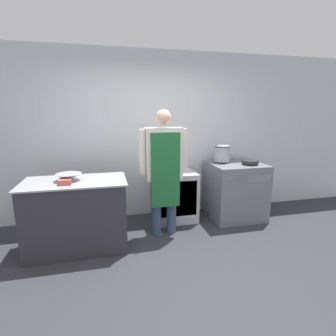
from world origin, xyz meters
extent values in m
plane|color=#2D2D33|center=(0.00, 0.00, 0.00)|extent=(14.00, 14.00, 0.00)
cube|color=silver|center=(0.00, 1.81, 1.35)|extent=(8.00, 0.05, 2.70)
cube|color=#2D2D33|center=(-1.13, 0.86, 0.44)|extent=(1.21, 0.69, 0.88)
cube|color=#9EA0A8|center=(-1.13, 0.86, 0.89)|extent=(1.26, 0.72, 0.02)
cube|color=slate|center=(1.33, 1.34, 0.46)|extent=(0.85, 0.80, 0.92)
cube|color=#9EA0A8|center=(1.33, 0.95, 0.75)|extent=(0.78, 0.03, 0.10)
cube|color=#9EA0A8|center=(1.33, 1.72, 0.93)|extent=(0.85, 0.03, 0.02)
cube|color=silver|center=(0.33, 1.47, 0.40)|extent=(0.67, 0.59, 0.80)
cube|color=silver|center=(0.33, 1.18, 0.44)|extent=(0.57, 0.02, 0.56)
cylinder|color=#38476B|center=(-0.07, 1.00, 0.41)|extent=(0.14, 0.14, 0.82)
cylinder|color=#38476B|center=(0.16, 1.00, 0.41)|extent=(0.14, 0.14, 0.82)
cube|color=silver|center=(0.05, 1.00, 1.18)|extent=(0.50, 0.22, 0.72)
cube|color=#1E6633|center=(0.05, 0.88, 0.96)|extent=(0.40, 0.02, 1.03)
cylinder|color=silver|center=(-0.25, 1.00, 1.21)|extent=(0.09, 0.09, 0.61)
cylinder|color=silver|center=(0.34, 1.00, 1.21)|extent=(0.09, 0.09, 0.61)
sphere|color=beige|center=(0.05, 1.00, 1.67)|extent=(0.21, 0.21, 0.21)
cone|color=#9EA0A8|center=(-1.19, 0.88, 0.95)|extent=(0.31, 0.31, 0.09)
cube|color=#B24C3F|center=(-1.22, 0.72, 0.93)|extent=(0.15, 0.15, 0.06)
cylinder|color=#9EA0A8|center=(1.14, 1.48, 1.06)|extent=(0.27, 0.27, 0.24)
ellipsoid|color=#9EA0A8|center=(1.14, 1.48, 1.19)|extent=(0.26, 0.26, 0.05)
cylinder|color=#262628|center=(1.50, 1.20, 0.96)|extent=(0.26, 0.26, 0.05)
camera|label=1|loc=(-0.73, -2.48, 1.75)|focal=28.00mm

